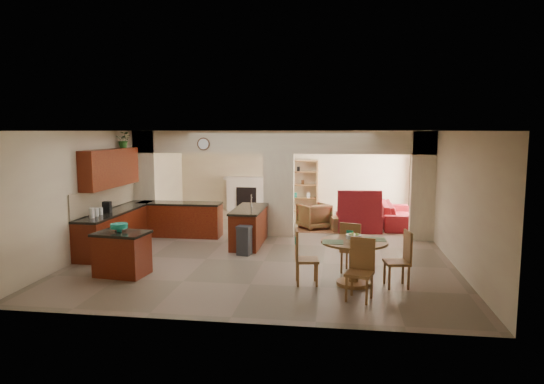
# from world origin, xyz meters

# --- Properties ---
(floor) EXTENTS (10.00, 10.00, 0.00)m
(floor) POSITION_xyz_m (0.00, 0.00, 0.00)
(floor) COLOR #766352
(floor) RESTS_ON ground
(ceiling) EXTENTS (10.00, 10.00, 0.00)m
(ceiling) POSITION_xyz_m (0.00, 0.00, 2.80)
(ceiling) COLOR white
(ceiling) RESTS_ON wall_back
(wall_back) EXTENTS (8.00, 0.00, 8.00)m
(wall_back) POSITION_xyz_m (0.00, 5.00, 1.40)
(wall_back) COLOR beige
(wall_back) RESTS_ON floor
(wall_front) EXTENTS (8.00, 0.00, 8.00)m
(wall_front) POSITION_xyz_m (0.00, -5.00, 1.40)
(wall_front) COLOR beige
(wall_front) RESTS_ON floor
(wall_left) EXTENTS (0.00, 10.00, 10.00)m
(wall_left) POSITION_xyz_m (-4.00, 0.00, 1.40)
(wall_left) COLOR beige
(wall_left) RESTS_ON floor
(wall_right) EXTENTS (0.00, 10.00, 10.00)m
(wall_right) POSITION_xyz_m (4.00, 0.00, 1.40)
(wall_right) COLOR beige
(wall_right) RESTS_ON floor
(partition_left_pier) EXTENTS (0.60, 0.25, 2.80)m
(partition_left_pier) POSITION_xyz_m (-3.70, 1.00, 1.40)
(partition_left_pier) COLOR beige
(partition_left_pier) RESTS_ON floor
(partition_center_pier) EXTENTS (0.80, 0.25, 2.20)m
(partition_center_pier) POSITION_xyz_m (0.00, 1.00, 1.10)
(partition_center_pier) COLOR beige
(partition_center_pier) RESTS_ON floor
(partition_right_pier) EXTENTS (0.60, 0.25, 2.80)m
(partition_right_pier) POSITION_xyz_m (3.70, 1.00, 1.40)
(partition_right_pier) COLOR beige
(partition_right_pier) RESTS_ON floor
(partition_header) EXTENTS (8.00, 0.25, 0.60)m
(partition_header) POSITION_xyz_m (0.00, 1.00, 2.50)
(partition_header) COLOR beige
(partition_header) RESTS_ON partition_center_pier
(kitchen_counter) EXTENTS (2.52, 3.29, 1.48)m
(kitchen_counter) POSITION_xyz_m (-3.26, -0.25, 0.46)
(kitchen_counter) COLOR #490A08
(kitchen_counter) RESTS_ON floor
(upper_cabinets) EXTENTS (0.35, 2.40, 0.90)m
(upper_cabinets) POSITION_xyz_m (-3.82, -0.80, 1.92)
(upper_cabinets) COLOR #490A08
(upper_cabinets) RESTS_ON wall_left
(peninsula) EXTENTS (0.70, 1.85, 0.91)m
(peninsula) POSITION_xyz_m (-0.60, -0.11, 0.46)
(peninsula) COLOR #490A08
(peninsula) RESTS_ON floor
(wall_clock) EXTENTS (0.34, 0.03, 0.34)m
(wall_clock) POSITION_xyz_m (-2.00, 0.85, 2.45)
(wall_clock) COLOR #502F1A
(wall_clock) RESTS_ON partition_header
(rug) EXTENTS (1.60, 1.30, 0.01)m
(rug) POSITION_xyz_m (1.20, 2.10, 0.01)
(rug) COLOR brown
(rug) RESTS_ON floor
(fireplace) EXTENTS (1.60, 0.35, 1.20)m
(fireplace) POSITION_xyz_m (-1.60, 4.83, 0.61)
(fireplace) COLOR silver
(fireplace) RESTS_ON floor
(shelving_unit) EXTENTS (1.00, 0.32, 1.80)m
(shelving_unit) POSITION_xyz_m (0.35, 4.82, 0.90)
(shelving_unit) COLOR brown
(shelving_unit) RESTS_ON floor
(window_a) EXTENTS (0.02, 0.90, 1.90)m
(window_a) POSITION_xyz_m (3.97, 2.30, 1.20)
(window_a) COLOR white
(window_a) RESTS_ON wall_right
(window_b) EXTENTS (0.02, 0.90, 1.90)m
(window_b) POSITION_xyz_m (3.97, 4.00, 1.20)
(window_b) COLOR white
(window_b) RESTS_ON wall_right
(glazed_door) EXTENTS (0.02, 0.70, 2.10)m
(glazed_door) POSITION_xyz_m (3.97, 3.15, 1.05)
(glazed_door) COLOR white
(glazed_door) RESTS_ON wall_right
(drape_a_left) EXTENTS (0.10, 0.28, 2.30)m
(drape_a_left) POSITION_xyz_m (3.93, 1.70, 1.20)
(drape_a_left) COLOR #3A1B17
(drape_a_left) RESTS_ON wall_right
(drape_a_right) EXTENTS (0.10, 0.28, 2.30)m
(drape_a_right) POSITION_xyz_m (3.93, 2.90, 1.20)
(drape_a_right) COLOR #3A1B17
(drape_a_right) RESTS_ON wall_right
(drape_b_left) EXTENTS (0.10, 0.28, 2.30)m
(drape_b_left) POSITION_xyz_m (3.93, 3.40, 1.20)
(drape_b_left) COLOR #3A1B17
(drape_b_left) RESTS_ON wall_right
(drape_b_right) EXTENTS (0.10, 0.28, 2.30)m
(drape_b_right) POSITION_xyz_m (3.93, 4.60, 1.20)
(drape_b_right) COLOR #3A1B17
(drape_b_right) RESTS_ON wall_right
(ceiling_fan) EXTENTS (1.00, 1.00, 0.10)m
(ceiling_fan) POSITION_xyz_m (1.50, 3.00, 2.56)
(ceiling_fan) COLOR white
(ceiling_fan) RESTS_ON ceiling
(kitchen_island) EXTENTS (1.06, 0.81, 0.85)m
(kitchen_island) POSITION_xyz_m (-2.57, -2.98, 0.43)
(kitchen_island) COLOR #490A08
(kitchen_island) RESTS_ON floor
(teal_bowl) EXTENTS (0.33, 0.33, 0.16)m
(teal_bowl) POSITION_xyz_m (-2.64, -2.93, 0.93)
(teal_bowl) COLOR #15947D
(teal_bowl) RESTS_ON kitchen_island
(trash_can) EXTENTS (0.34, 0.31, 0.62)m
(trash_can) POSITION_xyz_m (-0.52, -1.13, 0.31)
(trash_can) COLOR #2A2A2C
(trash_can) RESTS_ON floor
(dining_table) EXTENTS (1.21, 1.21, 0.82)m
(dining_table) POSITION_xyz_m (1.88, -2.96, 0.54)
(dining_table) COLOR brown
(dining_table) RESTS_ON floor
(fruit_bowl) EXTENTS (0.28, 0.28, 0.15)m
(fruit_bowl) POSITION_xyz_m (1.86, -3.04, 0.90)
(fruit_bowl) COLOR #71BA27
(fruit_bowl) RESTS_ON dining_table
(sofa) EXTENTS (2.35, 0.92, 0.68)m
(sofa) POSITION_xyz_m (3.30, 2.84, 0.34)
(sofa) COLOR maroon
(sofa) RESTS_ON floor
(chaise) EXTENTS (1.27, 1.08, 0.47)m
(chaise) POSITION_xyz_m (2.15, 1.95, 0.24)
(chaise) COLOR maroon
(chaise) RESTS_ON floor
(armchair) EXTENTS (1.10, 1.10, 0.73)m
(armchair) POSITION_xyz_m (0.88, 2.08, 0.37)
(armchair) COLOR maroon
(armchair) RESTS_ON floor
(ottoman) EXTENTS (0.64, 0.64, 0.39)m
(ottoman) POSITION_xyz_m (1.65, 1.87, 0.19)
(ottoman) COLOR maroon
(ottoman) RESTS_ON floor
(plant) EXTENTS (0.40, 0.36, 0.40)m
(plant) POSITION_xyz_m (-3.82, -0.03, 2.57)
(plant) COLOR #164A13
(plant) RESTS_ON upper_cabinets
(chair_north) EXTENTS (0.53, 0.53, 1.02)m
(chair_north) POSITION_xyz_m (1.85, -2.24, 0.55)
(chair_north) COLOR brown
(chair_north) RESTS_ON floor
(chair_east) EXTENTS (0.48, 0.48, 1.02)m
(chair_east) POSITION_xyz_m (2.72, -2.96, 0.55)
(chair_east) COLOR brown
(chair_east) RESTS_ON floor
(chair_south) EXTENTS (0.52, 0.52, 1.02)m
(chair_south) POSITION_xyz_m (1.97, -3.69, 0.55)
(chair_south) COLOR brown
(chair_south) RESTS_ON floor
(chair_west) EXTENTS (0.48, 0.48, 1.02)m
(chair_west) POSITION_xyz_m (0.94, -3.05, 0.55)
(chair_west) COLOR brown
(chair_west) RESTS_ON floor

